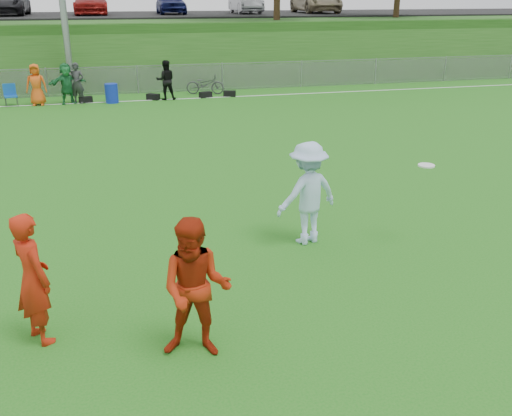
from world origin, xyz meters
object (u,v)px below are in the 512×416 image
object	(u,v)px
player_blue	(308,193)
player_red_center	(196,289)
player_red_left	(33,279)
bicycle	(205,84)
frisbee	(426,165)
recycling_bin	(112,93)

from	to	relation	value
player_blue	player_red_center	bearing A→B (deg)	33.96
player_red_left	bicycle	size ratio (longest dim) A/B	1.06
player_blue	bicycle	distance (m)	17.07
frisbee	player_blue	bearing A→B (deg)	163.82
player_red_left	player_blue	world-z (taller)	player_blue
player_red_left	player_blue	distance (m)	5.05
player_red_center	frisbee	world-z (taller)	player_red_center
recycling_bin	bicycle	distance (m)	4.40
player_red_center	frisbee	xyz separation A→B (m)	(4.55, 2.46, 0.58)
player_blue	recycling_bin	bearing A→B (deg)	-94.50
frisbee	bicycle	bearing A→B (deg)	93.60
player_red_left	recycling_bin	bearing A→B (deg)	-36.65
player_blue	recycling_bin	xyz separation A→B (m)	(-3.32, 15.83, -0.56)
player_red_center	player_blue	size ratio (longest dim) A/B	0.98
player_red_center	frisbee	distance (m)	5.20
player_red_left	bicycle	xyz separation A→B (m)	(5.47, 19.22, -0.46)
player_blue	recycling_bin	distance (m)	16.19
player_red_left	frisbee	world-z (taller)	player_red_left
player_red_left	frisbee	distance (m)	6.79
frisbee	recycling_bin	distance (m)	17.30
player_red_left	player_red_center	xyz separation A→B (m)	(2.02, -0.86, 0.03)
player_blue	recycling_bin	world-z (taller)	player_blue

